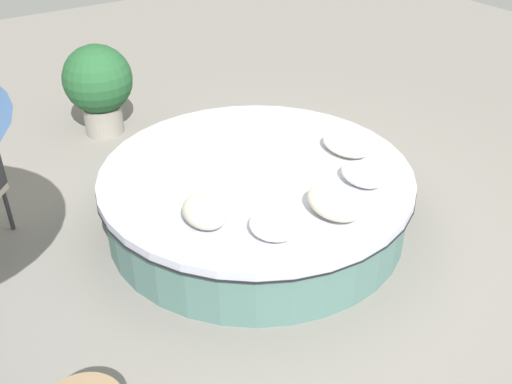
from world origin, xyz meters
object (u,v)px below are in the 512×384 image
Objects in this scene: throw_pillow_0 at (205,211)px; throw_pillow_4 at (346,144)px; throw_pillow_3 at (363,174)px; throw_pillow_2 at (335,202)px; throw_pillow_1 at (275,225)px; planter at (98,84)px; round_bed at (256,197)px.

throw_pillow_4 is (0.27, -1.64, -0.03)m from throw_pillow_0.
throw_pillow_0 is at bearing 81.08° from throw_pillow_3.
throw_pillow_0 is at bearing 63.98° from throw_pillow_2.
throw_pillow_1 is 0.79× the size of throw_pillow_4.
throw_pillow_3 is 0.54m from throw_pillow_4.
throw_pillow_3 is 3.41m from planter.
planter is (3.00, -0.30, -0.06)m from throw_pillow_0.
planter reaches higher than throw_pillow_1.
throw_pillow_1 is at bearing -136.86° from throw_pillow_0.
throw_pillow_3 is at bearing -135.75° from round_bed.
throw_pillow_3 is (-0.22, -1.41, -0.03)m from throw_pillow_0.
planter reaches higher than throw_pillow_2.
round_bed is at bearing 78.97° from throw_pillow_4.
planter is (3.22, 1.11, -0.03)m from throw_pillow_3.
planter reaches higher than round_bed.
throw_pillow_4 is (-0.17, -0.88, 0.35)m from round_bed.
throw_pillow_1 is (-0.84, 0.39, 0.35)m from round_bed.
throw_pillow_0 is (-0.44, 0.76, 0.38)m from round_bed.
throw_pillow_4 is 0.48× the size of planter.
throw_pillow_4 is 3.04m from planter.
round_bed is 6.58× the size of throw_pillow_3.
throw_pillow_4 is (0.67, -1.27, 0.00)m from throw_pillow_1.
throw_pillow_0 is at bearing 99.36° from throw_pillow_4.
round_bed is 5.45× the size of throw_pillow_2.
throw_pillow_1 is 1.05m from throw_pillow_3.
throw_pillow_0 is 1.02m from throw_pillow_2.
round_bed is at bearing -25.18° from throw_pillow_1.
throw_pillow_3 is 0.40× the size of planter.
throw_pillow_1 reaches higher than round_bed.
throw_pillow_0 reaches higher than throw_pillow_2.
throw_pillow_1 is 0.95× the size of throw_pillow_3.
throw_pillow_2 reaches higher than throw_pillow_4.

